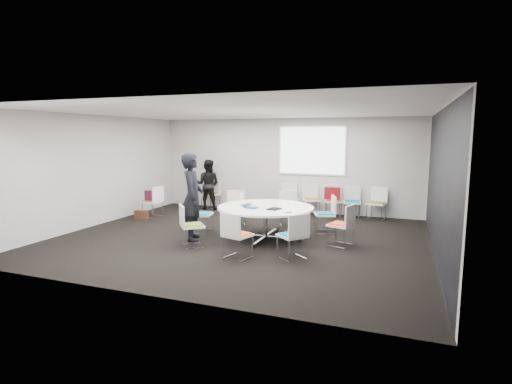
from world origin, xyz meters
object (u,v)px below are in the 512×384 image
(chair_ring_c, at_px, (289,215))
(cup, at_px, (276,204))
(chair_back_e, at_px, (376,209))
(maroon_bag, at_px, (152,195))
(chair_ring_f, at_px, (192,234))
(laptop, at_px, (248,205))
(chair_ring_a, at_px, (341,233))
(chair_ring_e, at_px, (201,221))
(chair_back_c, at_px, (333,207))
(chair_back_b, at_px, (311,205))
(conference_table, at_px, (265,216))
(brown_bag, at_px, (141,215))
(chair_ring_d, at_px, (237,214))
(person_back, at_px, (208,184))
(person_main, at_px, (192,197))
(chair_ring_h, at_px, (293,245))
(chair_back_d, at_px, (352,208))
(chair_back_a, at_px, (290,204))
(chair_spare_left, at_px, (153,208))
(chair_ring_b, at_px, (325,221))
(chair_ring_g, at_px, (237,244))
(chair_person_back, at_px, (211,199))

(chair_ring_c, relative_size, cup, 9.78)
(chair_back_e, relative_size, maroon_bag, 2.20)
(chair_ring_f, distance_m, laptop, 1.46)
(chair_ring_a, relative_size, laptop, 2.50)
(chair_back_e, distance_m, laptop, 4.04)
(chair_ring_e, bearing_deg, laptop, 78.89)
(chair_back_c, xyz_separation_m, laptop, (-1.38, -3.08, 0.47))
(chair_back_b, bearing_deg, conference_table, 59.81)
(chair_back_c, distance_m, brown_bag, 5.38)
(chair_ring_d, relative_size, brown_bag, 2.44)
(person_back, bearing_deg, chair_ring_a, 139.09)
(chair_ring_e, relative_size, person_main, 0.46)
(chair_ring_h, bearing_deg, chair_back_d, 32.55)
(chair_back_a, bearing_deg, person_main, 51.06)
(chair_spare_left, bearing_deg, chair_ring_h, -110.41)
(chair_ring_d, bearing_deg, chair_spare_left, -29.34)
(chair_ring_c, distance_m, chair_ring_f, 2.96)
(laptop, bearing_deg, person_back, 43.80)
(chair_spare_left, bearing_deg, chair_ring_a, -95.65)
(chair_back_c, relative_size, maroon_bag, 2.20)
(chair_ring_d, xyz_separation_m, chair_back_b, (1.50, 2.00, 0.00))
(chair_ring_b, bearing_deg, laptop, 103.82)
(chair_ring_d, bearing_deg, person_main, 51.37)
(person_back, bearing_deg, chair_ring_g, 114.24)
(chair_back_d, bearing_deg, chair_back_b, -9.09)
(chair_ring_f, bearing_deg, chair_spare_left, -172.52)
(conference_table, bearing_deg, chair_ring_a, 0.30)
(cup, bearing_deg, person_main, -154.41)
(conference_table, distance_m, chair_ring_h, 1.57)
(conference_table, xyz_separation_m, laptop, (-0.40, -0.02, 0.22))
(chair_ring_b, bearing_deg, chair_person_back, 42.87)
(chair_ring_h, height_order, chair_spare_left, same)
(chair_ring_h, xyz_separation_m, cup, (-0.78, 1.39, 0.50))
(chair_back_b, bearing_deg, person_main, 39.88)
(chair_back_a, height_order, person_back, person_back)
(chair_back_c, bearing_deg, brown_bag, 9.33)
(chair_ring_h, distance_m, chair_back_b, 4.31)
(chair_ring_f, bearing_deg, cup, 93.24)
(chair_ring_c, distance_m, chair_ring_d, 1.33)
(chair_ring_h, relative_size, chair_back_e, 1.00)
(conference_table, distance_m, person_back, 4.07)
(chair_ring_e, height_order, chair_spare_left, same)
(chair_ring_h, bearing_deg, laptop, 88.72)
(chair_ring_c, height_order, chair_spare_left, same)
(chair_ring_h, relative_size, person_back, 0.57)
(conference_table, xyz_separation_m, chair_ring_b, (1.13, 1.04, -0.25))
(chair_ring_h, relative_size, chair_back_a, 1.00)
(chair_back_a, xyz_separation_m, cup, (0.47, -2.88, 0.50))
(chair_ring_f, relative_size, brown_bag, 2.44)
(brown_bag, bearing_deg, chair_spare_left, 63.82)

